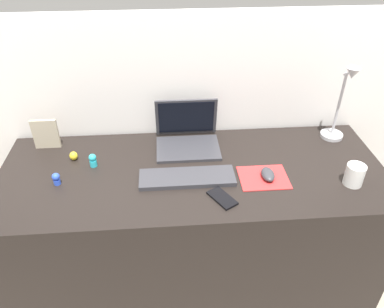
{
  "coord_description": "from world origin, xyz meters",
  "views": [
    {
      "loc": [
        -0.11,
        -1.33,
        1.76
      ],
      "look_at": [
        -0.0,
        0.0,
        0.83
      ],
      "focal_mm": 35.43,
      "sensor_mm": 36.0,
      "label": 1
    }
  ],
  "objects_px": {
    "keyboard": "(187,178)",
    "coffee_mug": "(354,175)",
    "laptop": "(187,134)",
    "desk_lamp": "(341,106)",
    "toy_figurine_yellow": "(74,156)",
    "toy_figurine_cyan": "(93,160)",
    "picture_frame": "(46,134)",
    "mouse": "(268,174)",
    "cell_phone": "(222,198)",
    "toy_figurine_blue": "(56,179)"
  },
  "relations": [
    {
      "from": "keyboard",
      "to": "coffee_mug",
      "type": "xyz_separation_m",
      "value": [
        0.7,
        -0.08,
        0.04
      ]
    },
    {
      "from": "laptop",
      "to": "coffee_mug",
      "type": "bearing_deg",
      "value": -28.19
    },
    {
      "from": "keyboard",
      "to": "desk_lamp",
      "type": "bearing_deg",
      "value": 19.65
    },
    {
      "from": "toy_figurine_yellow",
      "to": "toy_figurine_cyan",
      "type": "bearing_deg",
      "value": -30.65
    },
    {
      "from": "picture_frame",
      "to": "toy_figurine_cyan",
      "type": "relative_size",
      "value": 2.39
    },
    {
      "from": "keyboard",
      "to": "picture_frame",
      "type": "bearing_deg",
      "value": 155.12
    },
    {
      "from": "laptop",
      "to": "mouse",
      "type": "relative_size",
      "value": 3.12
    },
    {
      "from": "picture_frame",
      "to": "mouse",
      "type": "bearing_deg",
      "value": -17.78
    },
    {
      "from": "mouse",
      "to": "coffee_mug",
      "type": "relative_size",
      "value": 1.03
    },
    {
      "from": "coffee_mug",
      "to": "toy_figurine_yellow",
      "type": "distance_m",
      "value": 1.24
    },
    {
      "from": "laptop",
      "to": "mouse",
      "type": "xyz_separation_m",
      "value": [
        0.33,
        -0.3,
        -0.03
      ]
    },
    {
      "from": "cell_phone",
      "to": "desk_lamp",
      "type": "bearing_deg",
      "value": 1.95
    },
    {
      "from": "coffee_mug",
      "to": "desk_lamp",
      "type": "bearing_deg",
      "value": 81.22
    },
    {
      "from": "coffee_mug",
      "to": "toy_figurine_cyan",
      "type": "height_order",
      "value": "coffee_mug"
    },
    {
      "from": "toy_figurine_yellow",
      "to": "toy_figurine_cyan",
      "type": "relative_size",
      "value": 0.65
    },
    {
      "from": "cell_phone",
      "to": "picture_frame",
      "type": "distance_m",
      "value": 0.9
    },
    {
      "from": "coffee_mug",
      "to": "toy_figurine_yellow",
      "type": "bearing_deg",
      "value": 167.35
    },
    {
      "from": "desk_lamp",
      "to": "toy_figurine_yellow",
      "type": "bearing_deg",
      "value": -176.4
    },
    {
      "from": "keyboard",
      "to": "toy_figurine_cyan",
      "type": "bearing_deg",
      "value": 162.46
    },
    {
      "from": "cell_phone",
      "to": "desk_lamp",
      "type": "height_order",
      "value": "desk_lamp"
    },
    {
      "from": "keyboard",
      "to": "toy_figurine_yellow",
      "type": "distance_m",
      "value": 0.55
    },
    {
      "from": "mouse",
      "to": "toy_figurine_cyan",
      "type": "xyz_separation_m",
      "value": [
        -0.76,
        0.15,
        0.01
      ]
    },
    {
      "from": "keyboard",
      "to": "picture_frame",
      "type": "height_order",
      "value": "picture_frame"
    },
    {
      "from": "picture_frame",
      "to": "toy_figurine_blue",
      "type": "height_order",
      "value": "picture_frame"
    },
    {
      "from": "coffee_mug",
      "to": "toy_figurine_yellow",
      "type": "height_order",
      "value": "coffee_mug"
    },
    {
      "from": "desk_lamp",
      "to": "toy_figurine_blue",
      "type": "xyz_separation_m",
      "value": [
        -1.3,
        -0.25,
        -0.16
      ]
    },
    {
      "from": "keyboard",
      "to": "toy_figurine_blue",
      "type": "distance_m",
      "value": 0.55
    },
    {
      "from": "mouse",
      "to": "coffee_mug",
      "type": "xyz_separation_m",
      "value": [
        0.35,
        -0.06,
        0.03
      ]
    },
    {
      "from": "cell_phone",
      "to": "toy_figurine_cyan",
      "type": "distance_m",
      "value": 0.61
    },
    {
      "from": "cell_phone",
      "to": "toy_figurine_blue",
      "type": "xyz_separation_m",
      "value": [
        -0.68,
        0.15,
        0.02
      ]
    },
    {
      "from": "coffee_mug",
      "to": "toy_figurine_yellow",
      "type": "relative_size",
      "value": 2.3
    },
    {
      "from": "laptop",
      "to": "toy_figurine_yellow",
      "type": "distance_m",
      "value": 0.54
    },
    {
      "from": "keyboard",
      "to": "toy_figurine_cyan",
      "type": "distance_m",
      "value": 0.44
    },
    {
      "from": "toy_figurine_blue",
      "to": "mouse",
      "type": "bearing_deg",
      "value": -1.98
    },
    {
      "from": "mouse",
      "to": "toy_figurine_blue",
      "type": "xyz_separation_m",
      "value": [
        -0.9,
        0.03,
        0.01
      ]
    },
    {
      "from": "desk_lamp",
      "to": "picture_frame",
      "type": "distance_m",
      "value": 1.41
    },
    {
      "from": "desk_lamp",
      "to": "coffee_mug",
      "type": "bearing_deg",
      "value": -98.78
    },
    {
      "from": "mouse",
      "to": "picture_frame",
      "type": "xyz_separation_m",
      "value": [
        -1.0,
        0.32,
        0.05
      ]
    },
    {
      "from": "laptop",
      "to": "picture_frame",
      "type": "bearing_deg",
      "value": 178.1
    },
    {
      "from": "laptop",
      "to": "cell_phone",
      "type": "bearing_deg",
      "value": -74.92
    },
    {
      "from": "mouse",
      "to": "coffee_mug",
      "type": "height_order",
      "value": "coffee_mug"
    },
    {
      "from": "desk_lamp",
      "to": "cell_phone",
      "type": "bearing_deg",
      "value": -146.77
    },
    {
      "from": "desk_lamp",
      "to": "picture_frame",
      "type": "bearing_deg",
      "value": 178.59
    },
    {
      "from": "laptop",
      "to": "picture_frame",
      "type": "distance_m",
      "value": 0.67
    },
    {
      "from": "picture_frame",
      "to": "toy_figurine_cyan",
      "type": "distance_m",
      "value": 0.3
    },
    {
      "from": "toy_figurine_yellow",
      "to": "toy_figurine_blue",
      "type": "relative_size",
      "value": 0.75
    },
    {
      "from": "keyboard",
      "to": "toy_figurine_blue",
      "type": "xyz_separation_m",
      "value": [
        -0.55,
        0.01,
        0.02
      ]
    },
    {
      "from": "toy_figurine_yellow",
      "to": "toy_figurine_blue",
      "type": "xyz_separation_m",
      "value": [
        -0.04,
        -0.18,
        0.01
      ]
    },
    {
      "from": "desk_lamp",
      "to": "toy_figurine_cyan",
      "type": "relative_size",
      "value": 6.17
    },
    {
      "from": "desk_lamp",
      "to": "toy_figurine_cyan",
      "type": "height_order",
      "value": "desk_lamp"
    }
  ]
}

